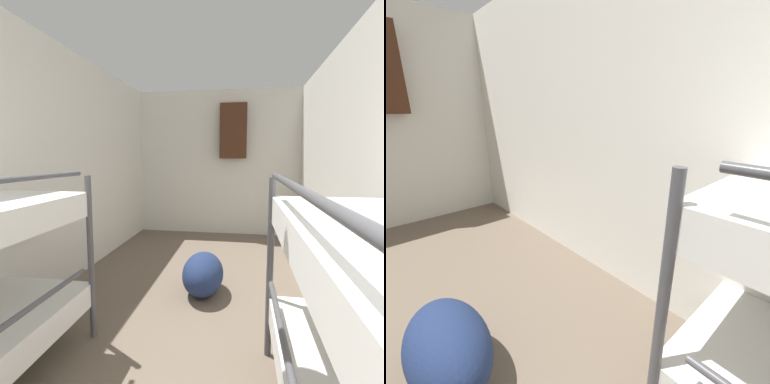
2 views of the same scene
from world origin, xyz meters
The scene contains 2 objects.
wall_right centered at (1.40, 2.77, 1.23)m, with size 0.06×5.67×2.46m.
duffel_bag centered at (0.08, 3.17, 0.20)m, with size 0.40×0.64×0.40m.
Camera 2 is at (-0.09, 1.97, 1.37)m, focal length 24.00 mm.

